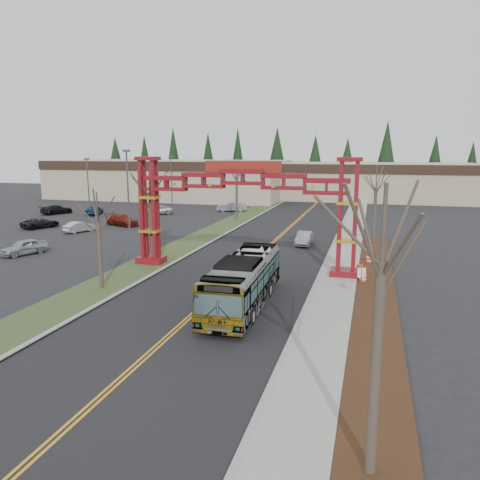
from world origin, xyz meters
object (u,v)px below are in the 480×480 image
(parked_car_near_b, at_px, (80,227))
(barrel_south, at_px, (363,277))
(light_pole_near, at_px, (128,184))
(street_sign, at_px, (361,278))
(transit_bus, at_px, (244,281))
(barrel_north, at_px, (369,258))
(bare_tree_median_near, at_px, (98,222))
(gateway_arch, at_px, (243,195))
(barrel_mid, at_px, (360,271))
(bare_tree_right_near, at_px, (382,263))
(parked_car_far_a, at_px, (232,207))
(bare_tree_median_mid, at_px, (150,192))
(parked_car_far_c, at_px, (57,209))
(light_pole_mid, at_px, (88,183))
(retail_building_east, at_px, (375,181))
(silver_sedan, at_px, (304,238))
(parked_car_mid_a, at_px, (122,220))
(light_pole_far, at_px, (171,176))
(bare_tree_right_far, at_px, (376,188))
(retail_building_west, at_px, (172,179))
(parked_car_near_c, at_px, (40,223))
(parked_car_far_b, at_px, (157,210))
(parked_car_near_a, at_px, (24,247))
(bare_tree_median_far, at_px, (237,177))
(parked_car_mid_b, at_px, (94,210))

(parked_car_near_b, bearing_deg, barrel_south, 178.48)
(light_pole_near, height_order, street_sign, light_pole_near)
(transit_bus, xyz_separation_m, barrel_north, (7.28, 13.32, -1.08))
(transit_bus, xyz_separation_m, bare_tree_median_near, (-10.42, 0.94, 3.08))
(gateway_arch, xyz_separation_m, barrel_mid, (9.04, 0.51, -5.54))
(transit_bus, distance_m, bare_tree_right_near, 16.32)
(parked_car_far_a, xyz_separation_m, bare_tree_median_mid, (3.47, -34.92, 5.24))
(parked_car_far_c, distance_m, street_sign, 54.85)
(light_pole_mid, xyz_separation_m, barrel_north, (39.52, -19.39, -4.35))
(retail_building_east, height_order, silver_sedan, retail_building_east)
(parked_car_mid_a, distance_m, light_pole_far, 25.32)
(bare_tree_right_far, relative_size, barrel_south, 8.66)
(retail_building_west, bearing_deg, parked_car_near_c, -89.38)
(parked_car_far_c, bearing_deg, parked_car_near_c, 142.69)
(bare_tree_median_mid, height_order, light_pole_near, light_pole_near)
(gateway_arch, bearing_deg, parked_car_far_b, 126.41)
(parked_car_near_a, bearing_deg, light_pole_far, 117.68)
(parked_car_far_b, bearing_deg, parked_car_near_a, -23.10)
(transit_bus, relative_size, parked_car_near_b, 2.94)
(transit_bus, height_order, bare_tree_right_far, bare_tree_right_far)
(parked_car_far_b, bearing_deg, bare_tree_median_far, 52.90)
(gateway_arch, bearing_deg, parked_car_mid_a, 139.68)
(parked_car_mid_b, relative_size, bare_tree_right_far, 0.54)
(parked_car_mid_b, distance_m, light_pole_mid, 4.37)
(bare_tree_right_far, relative_size, light_pole_mid, 0.94)
(bare_tree_right_far, distance_m, light_pole_far, 44.72)
(bare_tree_right_far, bearing_deg, parked_car_mid_b, 164.22)
(parked_car_mid_b, distance_m, barrel_mid, 46.45)
(parked_car_far_a, bearing_deg, light_pole_mid, -67.67)
(retail_building_west, relative_size, barrel_mid, 51.90)
(parked_car_far_c, bearing_deg, street_sign, 169.44)
(barrel_mid, bearing_deg, light_pole_mid, 148.63)
(light_pole_mid, distance_m, barrel_north, 44.24)
(light_pole_near, bearing_deg, parked_car_far_a, 70.40)
(retail_building_east, xyz_separation_m, barrel_south, (-0.68, -63.17, -3.06))
(retail_building_east, height_order, parked_car_mid_b, retail_building_east)
(parked_car_near_c, xyz_separation_m, parked_car_far_a, (18.09, 21.91, 0.13))
(bare_tree_median_far, bearing_deg, bare_tree_right_near, -69.44)
(bare_tree_median_far, distance_m, barrel_north, 28.03)
(parked_car_near_c, distance_m, barrel_north, 40.16)
(parked_car_far_a, relative_size, bare_tree_right_near, 0.55)
(parked_car_far_c, height_order, barrel_north, parked_car_far_c)
(retail_building_east, bearing_deg, retail_building_west, -168.69)
(bare_tree_median_mid, distance_m, barrel_south, 18.24)
(silver_sedan, xyz_separation_m, parked_car_near_c, (-32.84, 1.72, -0.03))
(transit_bus, relative_size, parked_car_near_c, 2.46)
(bare_tree_right_far, height_order, light_pole_mid, light_pole_mid)
(bare_tree_median_far, bearing_deg, parked_car_far_b, 167.11)
(parked_car_far_a, distance_m, light_pole_near, 21.51)
(transit_bus, distance_m, bare_tree_median_far, 36.17)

